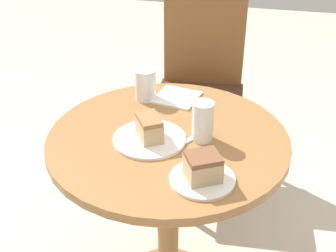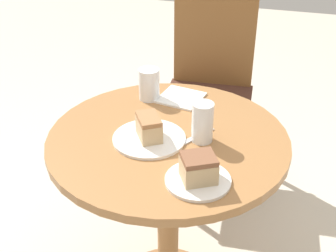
{
  "view_description": "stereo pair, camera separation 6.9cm",
  "coord_description": "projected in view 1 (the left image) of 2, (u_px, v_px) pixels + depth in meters",
  "views": [
    {
      "loc": [
        0.3,
        -1.29,
        1.58
      ],
      "look_at": [
        0.0,
        0.0,
        0.78
      ],
      "focal_mm": 50.0,
      "sensor_mm": 36.0,
      "label": 1
    },
    {
      "loc": [
        0.36,
        -1.27,
        1.58
      ],
      "look_at": [
        0.0,
        0.0,
        0.78
      ],
      "focal_mm": 50.0,
      "sensor_mm": 36.0,
      "label": 2
    }
  ],
  "objects": [
    {
      "name": "table",
      "position": [
        168.0,
        176.0,
        1.65
      ],
      "size": [
        0.81,
        0.81,
        0.74
      ],
      "color": "#9E6B3D",
      "rests_on": "ground_plane"
    },
    {
      "name": "chair",
      "position": [
        200.0,
        88.0,
        2.4
      ],
      "size": [
        0.47,
        0.49,
        0.96
      ],
      "rotation": [
        0.0,
        0.0,
        0.07
      ],
      "color": "brown",
      "rests_on": "ground_plane"
    },
    {
      "name": "plate_near",
      "position": [
        149.0,
        139.0,
        1.54
      ],
      "size": [
        0.24,
        0.24,
        0.01
      ],
      "color": "white",
      "rests_on": "table"
    },
    {
      "name": "plate_far",
      "position": [
        202.0,
        179.0,
        1.36
      ],
      "size": [
        0.19,
        0.19,
        0.01
      ],
      "color": "white",
      "rests_on": "table"
    },
    {
      "name": "cake_slice_near",
      "position": [
        149.0,
        128.0,
        1.52
      ],
      "size": [
        0.11,
        0.12,
        0.08
      ],
      "rotation": [
        0.0,
        0.0,
        3.7
      ],
      "color": "tan",
      "rests_on": "plate_near"
    },
    {
      "name": "cake_slice_far",
      "position": [
        203.0,
        167.0,
        1.33
      ],
      "size": [
        0.13,
        0.12,
        0.08
      ],
      "rotation": [
        0.0,
        0.0,
        2.07
      ],
      "color": "tan",
      "rests_on": "plate_far"
    },
    {
      "name": "glass_lemonade",
      "position": [
        203.0,
        123.0,
        1.52
      ],
      "size": [
        0.07,
        0.07,
        0.14
      ],
      "color": "beige",
      "rests_on": "table"
    },
    {
      "name": "glass_water",
      "position": [
        145.0,
        86.0,
        1.77
      ],
      "size": [
        0.08,
        0.08,
        0.12
      ],
      "color": "silver",
      "rests_on": "table"
    },
    {
      "name": "napkin_stack",
      "position": [
        177.0,
        97.0,
        1.8
      ],
      "size": [
        0.18,
        0.18,
        0.01
      ],
      "rotation": [
        0.0,
        0.0,
        -0.18
      ],
      "color": "white",
      "rests_on": "table"
    },
    {
      "name": "fork",
      "position": [
        194.0,
        137.0,
        1.55
      ],
      "size": [
        0.11,
        0.16,
        0.0
      ],
      "rotation": [
        0.0,
        0.0,
        1.01
      ],
      "color": "silver",
      "rests_on": "table"
    }
  ]
}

